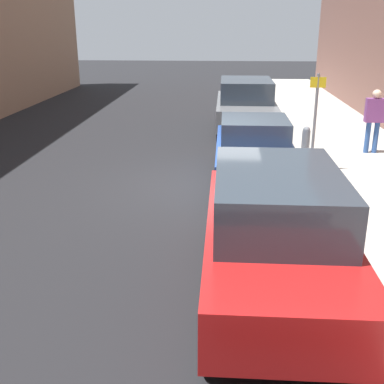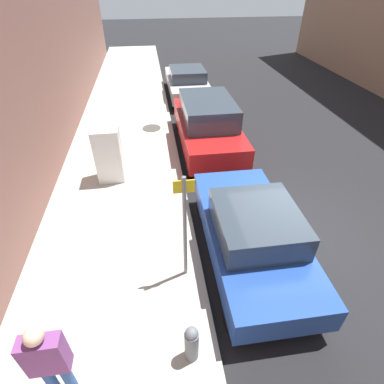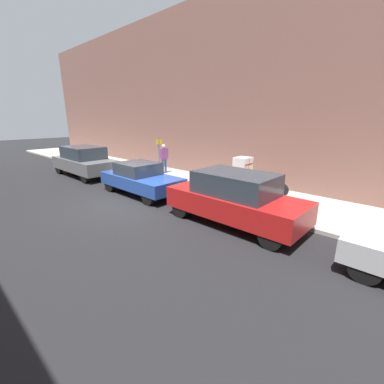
# 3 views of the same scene
# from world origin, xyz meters

# --- Properties ---
(ground_plane) EXTENTS (80.00, 80.00, 0.00)m
(ground_plane) POSITION_xyz_m (0.00, 0.00, 0.00)
(ground_plane) COLOR black
(sidewalk_slab) EXTENTS (3.68, 44.00, 0.13)m
(sidewalk_slab) POSITION_xyz_m (-4.12, 0.00, 0.07)
(sidewalk_slab) COLOR #B2ADA0
(sidewalk_slab) RESTS_ON ground
(discarded_refrigerator) EXTENTS (0.73, 0.64, 1.57)m
(discarded_refrigerator) POSITION_xyz_m (-4.34, 2.81, 0.92)
(discarded_refrigerator) COLOR white
(discarded_refrigerator) RESTS_ON sidewalk_slab
(manhole_cover) EXTENTS (0.70, 0.70, 0.02)m
(manhole_cover) POSITION_xyz_m (-3.10, 6.12, 0.14)
(manhole_cover) COLOR #47443F
(manhole_cover) RESTS_ON sidewalk_slab
(street_sign_post) EXTENTS (0.36, 0.07, 2.35)m
(street_sign_post) POSITION_xyz_m (-2.63, -0.94, 1.45)
(street_sign_post) COLOR slate
(street_sign_post) RESTS_ON sidewalk_slab
(fire_hydrant) EXTENTS (0.22, 0.22, 0.78)m
(fire_hydrant) POSITION_xyz_m (-2.74, -2.58, 0.53)
(fire_hydrant) COLOR slate
(fire_hydrant) RESTS_ON sidewalk_slab
(trash_bag) EXTENTS (0.61, 0.61, 0.61)m
(trash_bag) POSITION_xyz_m (-4.69, 4.55, 0.44)
(trash_bag) COLOR black
(trash_bag) RESTS_ON sidewalk_slab
(pedestrian_walking_far) EXTENTS (0.51, 0.23, 1.75)m
(pedestrian_walking_far) POSITION_xyz_m (-4.59, -2.86, 1.15)
(pedestrian_walking_far) COLOR #2D5193
(pedestrian_walking_far) RESTS_ON sidewalk_slab
(parked_hatchback_blue) EXTENTS (1.79, 4.15, 1.45)m
(parked_hatchback_blue) POSITION_xyz_m (-1.21, -0.61, 0.74)
(parked_hatchback_blue) COLOR #23479E
(parked_hatchback_blue) RESTS_ON ground
(parked_suv_red) EXTENTS (1.86, 4.59, 1.74)m
(parked_suv_red) POSITION_xyz_m (-1.21, 4.51, 0.89)
(parked_suv_red) COLOR red
(parked_suv_red) RESTS_ON ground
(parked_sedan_silver) EXTENTS (1.82, 4.46, 1.37)m
(parked_sedan_silver) POSITION_xyz_m (-1.21, 9.96, 0.70)
(parked_sedan_silver) COLOR silver
(parked_sedan_silver) RESTS_ON ground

